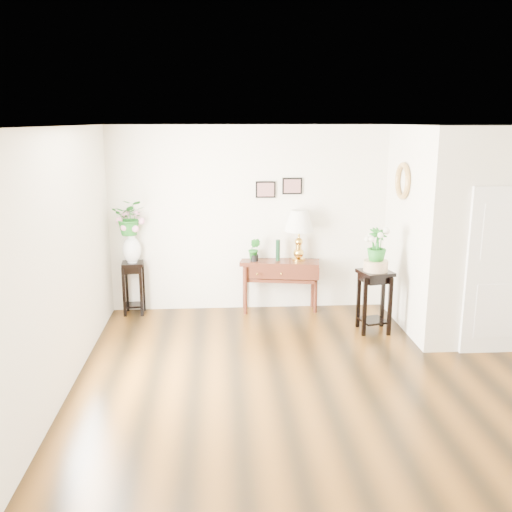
{
  "coord_description": "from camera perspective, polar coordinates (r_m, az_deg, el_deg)",
  "views": [
    {
      "loc": [
        -1.36,
        -5.76,
        2.85
      ],
      "look_at": [
        -0.89,
        1.3,
        1.17
      ],
      "focal_mm": 40.0,
      "sensor_mm": 36.0,
      "label": 1
    }
  ],
  "objects": [
    {
      "name": "ceiling",
      "position": [
        5.92,
        9.7,
        12.67
      ],
      "size": [
        6.0,
        5.5,
        0.02
      ],
      "primitive_type": "cube",
      "color": "white",
      "rests_on": "ground"
    },
    {
      "name": "wall_back",
      "position": [
        8.74,
        5.2,
        3.75
      ],
      "size": [
        6.0,
        0.02,
        2.8
      ],
      "primitive_type": "cube",
      "color": "silver",
      "rests_on": "ground"
    },
    {
      "name": "table_lamp",
      "position": [
        8.59,
        4.3,
        1.83
      ],
      "size": [
        0.45,
        0.45,
        0.78
      ],
      "primitive_type": "cube",
      "rotation": [
        0.0,
        0.0,
        0.01
      ],
      "color": "gold",
      "rests_on": "console_table"
    },
    {
      "name": "narcissus",
      "position": [
        7.84,
        11.98,
        1.03
      ],
      "size": [
        0.34,
        0.34,
        0.47
      ],
      "primitive_type": "imported",
      "rotation": [
        0.0,
        0.0,
        0.39
      ],
      "color": "#1C6B1F",
      "rests_on": "ceramic_bowl"
    },
    {
      "name": "art_print_left",
      "position": [
        8.58,
        0.97,
        6.66
      ],
      "size": [
        0.3,
        0.02,
        0.25
      ],
      "primitive_type": "cube",
      "color": "black",
      "rests_on": "wall_back"
    },
    {
      "name": "floor",
      "position": [
        6.57,
        8.72,
        -12.53
      ],
      "size": [
        6.0,
        5.5,
        0.02
      ],
      "primitive_type": "cube",
      "color": "#5A360F",
      "rests_on": "ground"
    },
    {
      "name": "wall_ornament",
      "position": [
        8.1,
        14.44,
        7.27
      ],
      "size": [
        0.07,
        0.51,
        0.51
      ],
      "primitive_type": "torus",
      "rotation": [
        0.0,
        1.57,
        0.0
      ],
      "color": "tan",
      "rests_on": "partition"
    },
    {
      "name": "console_table",
      "position": [
        8.73,
        2.38,
        -2.98
      ],
      "size": [
        1.24,
        0.59,
        0.79
      ],
      "primitive_type": "cube",
      "rotation": [
        0.0,
        0.0,
        -0.17
      ],
      "color": "#361A0E",
      "rests_on": "floor"
    },
    {
      "name": "plant_stand_b",
      "position": [
        8.04,
        11.71,
        -4.45
      ],
      "size": [
        0.49,
        0.49,
        0.86
      ],
      "primitive_type": "cube",
      "rotation": [
        0.0,
        0.0,
        0.25
      ],
      "color": "black",
      "rests_on": "floor"
    },
    {
      "name": "plant_stand_a",
      "position": [
        8.78,
        -12.12,
        -3.15
      ],
      "size": [
        0.34,
        0.34,
        0.8
      ],
      "primitive_type": "cube",
      "rotation": [
        0.0,
        0.0,
        0.09
      ],
      "color": "black",
      "rests_on": "floor"
    },
    {
      "name": "wall_left",
      "position": [
        6.17,
        -19.14,
        -1.02
      ],
      "size": [
        0.02,
        5.5,
        2.8
      ],
      "primitive_type": "cube",
      "color": "silver",
      "rests_on": "ground"
    },
    {
      "name": "green_vase",
      "position": [
        8.59,
        2.2,
        0.63
      ],
      "size": [
        0.08,
        0.08,
        0.32
      ],
      "primitive_type": "cylinder",
      "rotation": [
        0.0,
        0.0,
        -0.19
      ],
      "color": "black",
      "rests_on": "console_table"
    },
    {
      "name": "ceramic_bowl",
      "position": [
        7.9,
        11.89,
        -0.91
      ],
      "size": [
        0.41,
        0.41,
        0.15
      ],
      "primitive_type": "cylinder",
      "rotation": [
        0.0,
        0.0,
        -0.28
      ],
      "color": "#D8C08A",
      "rests_on": "plant_stand_b"
    },
    {
      "name": "wall_front",
      "position": [
        3.61,
        19.03,
        -11.16
      ],
      "size": [
        6.0,
        0.02,
        2.8
      ],
      "primitive_type": "cube",
      "color": "silver",
      "rests_on": "ground"
    },
    {
      "name": "lily_arrangement",
      "position": [
        8.54,
        -12.47,
        3.72
      ],
      "size": [
        0.52,
        0.46,
        0.53
      ],
      "primitive_type": "imported",
      "rotation": [
        0.0,
        0.0,
        -0.1
      ],
      "color": "#1C6B1F",
      "rests_on": "porcelain_vase"
    },
    {
      "name": "partition",
      "position": [
        8.42,
        20.54,
        2.58
      ],
      "size": [
        1.8,
        1.95,
        2.8
      ],
      "primitive_type": "cube",
      "color": "silver",
      "rests_on": "floor"
    },
    {
      "name": "door",
      "position": [
        7.61,
        23.36,
        -1.45
      ],
      "size": [
        0.9,
        0.05,
        2.1
      ],
      "primitive_type": "cube",
      "color": "white",
      "rests_on": "floor"
    },
    {
      "name": "art_print_right",
      "position": [
        8.62,
        3.64,
        7.0
      ],
      "size": [
        0.3,
        0.02,
        0.25
      ],
      "primitive_type": "cube",
      "color": "black",
      "rests_on": "wall_back"
    },
    {
      "name": "porcelain_vase",
      "position": [
        8.63,
        -12.32,
        0.84
      ],
      "size": [
        0.31,
        0.31,
        0.46
      ],
      "primitive_type": null,
      "rotation": [
        0.0,
        0.0,
        -0.15
      ],
      "color": "white",
      "rests_on": "plant_stand_a"
    },
    {
      "name": "potted_plant",
      "position": [
        8.56,
        -0.17,
        0.59
      ],
      "size": [
        0.23,
        0.21,
        0.34
      ],
      "primitive_type": "imported",
      "rotation": [
        0.0,
        0.0,
        -0.42
      ],
      "color": "#1C6B1F",
      "rests_on": "console_table"
    }
  ]
}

